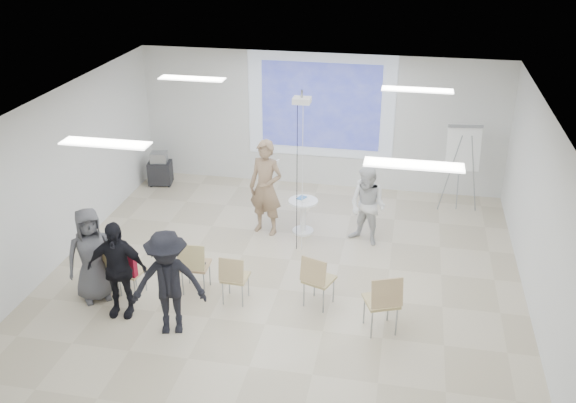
% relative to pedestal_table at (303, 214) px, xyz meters
% --- Properties ---
extents(floor, '(8.00, 9.00, 0.10)m').
position_rel_pedestal_table_xyz_m(floor, '(-0.04, -2.11, -0.44)').
color(floor, beige).
rests_on(floor, ground).
extents(ceiling, '(8.00, 9.00, 0.10)m').
position_rel_pedestal_table_xyz_m(ceiling, '(-0.04, -2.11, 2.66)').
color(ceiling, white).
rests_on(ceiling, wall_back).
extents(wall_back, '(8.00, 0.10, 3.00)m').
position_rel_pedestal_table_xyz_m(wall_back, '(-0.04, 2.44, 1.11)').
color(wall_back, silver).
rests_on(wall_back, floor).
extents(wall_left, '(0.10, 9.00, 3.00)m').
position_rel_pedestal_table_xyz_m(wall_left, '(-4.09, -2.11, 1.11)').
color(wall_left, silver).
rests_on(wall_left, floor).
extents(wall_right, '(0.10, 9.00, 3.00)m').
position_rel_pedestal_table_xyz_m(wall_right, '(4.01, -2.11, 1.11)').
color(wall_right, silver).
rests_on(wall_right, floor).
extents(projection_halo, '(3.20, 0.01, 2.30)m').
position_rel_pedestal_table_xyz_m(projection_halo, '(-0.04, 2.38, 1.46)').
color(projection_halo, silver).
rests_on(projection_halo, wall_back).
extents(projection_image, '(2.60, 0.01, 1.90)m').
position_rel_pedestal_table_xyz_m(projection_image, '(-0.04, 2.36, 1.46)').
color(projection_image, '#2E399F').
rests_on(projection_image, wall_back).
extents(pedestal_table, '(0.75, 0.75, 0.70)m').
position_rel_pedestal_table_xyz_m(pedestal_table, '(0.00, 0.00, 0.00)').
color(pedestal_table, white).
rests_on(pedestal_table, floor).
extents(player_left, '(0.89, 0.71, 2.12)m').
position_rel_pedestal_table_xyz_m(player_left, '(-0.70, -0.11, 0.67)').
color(player_left, '#997A5E').
rests_on(player_left, floor).
extents(player_right, '(1.01, 0.94, 1.68)m').
position_rel_pedestal_table_xyz_m(player_right, '(1.24, -0.19, 0.45)').
color(player_right, white).
rests_on(player_right, floor).
extents(controller_left, '(0.06, 0.12, 0.04)m').
position_rel_pedestal_table_xyz_m(controller_left, '(-0.52, 0.14, 1.01)').
color(controller_left, silver).
rests_on(controller_left, player_left).
extents(controller_right, '(0.10, 0.14, 0.04)m').
position_rel_pedestal_table_xyz_m(controller_right, '(1.06, 0.06, 0.74)').
color(controller_right, white).
rests_on(controller_right, player_right).
extents(chair_far_left, '(0.56, 0.58, 0.91)m').
position_rel_pedestal_table_xyz_m(chair_far_left, '(-2.65, -2.64, 0.15)').
color(chair_far_left, tan).
rests_on(chair_far_left, floor).
extents(chair_left_mid, '(0.45, 0.48, 0.83)m').
position_rel_pedestal_table_xyz_m(chair_left_mid, '(-2.38, -2.76, 0.10)').
color(chair_left_mid, tan).
rests_on(chair_left_mid, floor).
extents(chair_left_inner, '(0.46, 0.50, 0.95)m').
position_rel_pedestal_table_xyz_m(chair_left_inner, '(-1.37, -2.47, 0.17)').
color(chair_left_inner, tan).
rests_on(chair_left_inner, floor).
extents(chair_center, '(0.42, 0.45, 0.86)m').
position_rel_pedestal_table_xyz_m(chair_center, '(-0.66, -2.62, 0.12)').
color(chair_center, tan).
rests_on(chair_center, floor).
extents(chair_right_inner, '(0.56, 0.58, 0.92)m').
position_rel_pedestal_table_xyz_m(chair_right_inner, '(0.65, -2.48, 0.15)').
color(chair_right_inner, tan).
rests_on(chair_right_inner, floor).
extents(chair_right_far, '(0.62, 0.64, 1.00)m').
position_rel_pedestal_table_xyz_m(chair_right_far, '(1.71, -2.97, 0.20)').
color(chair_right_far, '#D1B879').
rests_on(chair_right_far, floor).
extents(red_jacket, '(0.46, 0.18, 0.43)m').
position_rel_pedestal_table_xyz_m(red_jacket, '(-2.37, -2.91, 0.33)').
color(red_jacket, maroon).
rests_on(red_jacket, chair_left_mid).
extents(laptop, '(0.36, 0.27, 0.03)m').
position_rel_pedestal_table_xyz_m(laptop, '(-1.37, -2.37, 0.12)').
color(laptop, black).
rests_on(laptop, chair_left_inner).
extents(audience_left, '(1.10, 0.71, 1.82)m').
position_rel_pedestal_table_xyz_m(audience_left, '(-2.31, -3.23, 0.52)').
color(audience_left, black).
rests_on(audience_left, floor).
extents(audience_mid, '(1.35, 0.95, 1.89)m').
position_rel_pedestal_table_xyz_m(audience_mid, '(-1.38, -3.52, 0.55)').
color(audience_mid, black).
rests_on(audience_mid, floor).
extents(audience_outer, '(1.04, 0.98, 1.78)m').
position_rel_pedestal_table_xyz_m(audience_outer, '(-2.90, -2.91, 0.50)').
color(audience_outer, '#58575C').
rests_on(audience_outer, floor).
extents(flipchart_easel, '(0.80, 0.61, 1.86)m').
position_rel_pedestal_table_xyz_m(flipchart_easel, '(2.98, 1.59, 0.98)').
color(flipchart_easel, gray).
rests_on(flipchart_easel, floor).
extents(av_cart, '(0.58, 0.49, 0.77)m').
position_rel_pedestal_table_xyz_m(av_cart, '(-3.59, 1.70, -0.04)').
color(av_cart, black).
rests_on(av_cart, floor).
extents(ceiling_projector, '(0.30, 0.25, 3.00)m').
position_rel_pedestal_table_xyz_m(ceiling_projector, '(0.06, -0.61, 2.30)').
color(ceiling_projector, white).
rests_on(ceiling_projector, ceiling).
extents(fluor_panel_nw, '(1.20, 0.30, 0.02)m').
position_rel_pedestal_table_xyz_m(fluor_panel_nw, '(-2.04, -0.11, 2.58)').
color(fluor_panel_nw, white).
rests_on(fluor_panel_nw, ceiling).
extents(fluor_panel_ne, '(1.20, 0.30, 0.02)m').
position_rel_pedestal_table_xyz_m(fluor_panel_ne, '(1.96, -0.11, 2.58)').
color(fluor_panel_ne, white).
rests_on(fluor_panel_ne, ceiling).
extents(fluor_panel_sw, '(1.20, 0.30, 0.02)m').
position_rel_pedestal_table_xyz_m(fluor_panel_sw, '(-2.04, -3.61, 2.58)').
color(fluor_panel_sw, white).
rests_on(fluor_panel_sw, ceiling).
extents(fluor_panel_se, '(1.20, 0.30, 0.02)m').
position_rel_pedestal_table_xyz_m(fluor_panel_se, '(1.96, -3.61, 2.58)').
color(fluor_panel_se, white).
rests_on(fluor_panel_se, ceiling).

